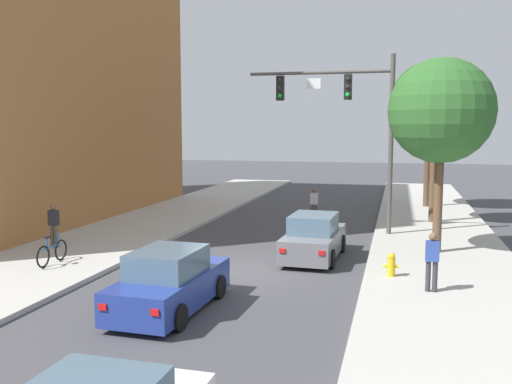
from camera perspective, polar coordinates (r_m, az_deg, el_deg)
name	(u,v)px	position (r m, az deg, el deg)	size (l,w,h in m)	color
ground_plane	(238,271)	(18.33, -1.80, -8.04)	(120.00, 120.00, 0.00)	#424247
sidewalk_left	(61,258)	(21.02, -19.20, -6.31)	(5.00, 60.00, 0.15)	#B2AFA8
sidewalk_right	(450,282)	(17.71, 19.10, -8.68)	(5.00, 60.00, 0.15)	#B2AFA8
traffic_signal_mast	(350,111)	(24.24, 9.53, 8.11)	(6.17, 0.38, 7.50)	#514C47
car_lead_grey	(314,238)	(20.02, 5.90, -4.71)	(1.96, 4.30, 1.60)	slate
car_following_blue	(170,283)	(14.49, -8.76, -9.10)	(1.97, 4.30, 1.60)	navy
pedestrian_sidewalk_left_walker	(54,223)	(22.33, -19.86, -3.01)	(0.36, 0.22, 1.64)	brown
pedestrian_crossing_road	(314,203)	(27.94, 5.91, -1.13)	(0.36, 0.22, 1.64)	brown
pedestrian_sidewalk_right_walker	(432,259)	(16.10, 17.46, -6.50)	(0.36, 0.22, 1.64)	#333338
bicycle_leaning	(52,252)	(19.72, -20.01, -5.79)	(0.15, 1.77, 0.98)	black
fire_hydrant	(391,265)	(17.54, 13.59, -7.18)	(0.48, 0.24, 0.72)	gold
street_tree_nearest	(441,111)	(20.99, 18.31, 7.79)	(3.71, 3.71, 6.92)	brown
street_tree_second	(436,103)	(27.89, 17.81, 8.65)	(3.36, 3.36, 7.37)	brown
street_tree_third	(429,100)	(33.42, 17.19, 8.93)	(4.24, 4.24, 8.19)	brown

